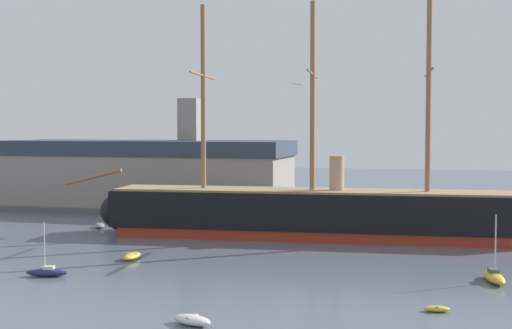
# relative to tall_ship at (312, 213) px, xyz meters

# --- Properties ---
(tall_ship) EXTENTS (58.63, 13.80, 28.19)m
(tall_ship) POSITION_rel_tall_ship_xyz_m (0.00, 0.00, 0.00)
(tall_ship) COLOR maroon
(tall_ship) RESTS_ON ground
(dinghy_near_centre) EXTENTS (3.13, 2.05, 0.68)m
(dinghy_near_centre) POSITION_rel_tall_ship_xyz_m (-1.37, -37.72, -2.73)
(dinghy_near_centre) COLOR silver
(dinghy_near_centre) RESTS_ON ground
(sailboat_mid_left) EXTENTS (3.88, 1.92, 4.85)m
(sailboat_mid_left) POSITION_rel_tall_ship_xyz_m (-19.00, -27.01, -2.66)
(sailboat_mid_left) COLOR #1E284C
(sailboat_mid_left) RESTS_ON ground
(dinghy_mid_right) EXTENTS (1.92, 1.02, 0.43)m
(dinghy_mid_right) POSITION_rel_tall_ship_xyz_m (14.44, -30.12, -2.85)
(dinghy_mid_right) COLOR gold
(dinghy_mid_right) RESTS_ON ground
(dinghy_alongside_bow) EXTENTS (1.35, 2.99, 0.70)m
(dinghy_alongside_bow) POSITION_rel_tall_ship_xyz_m (-15.06, -17.97, -2.72)
(dinghy_alongside_bow) COLOR gold
(dinghy_alongside_bow) RESTS_ON ground
(sailboat_alongside_stern) EXTENTS (2.21, 4.67, 5.85)m
(sailboat_alongside_stern) POSITION_rel_tall_ship_xyz_m (19.18, -19.24, -2.58)
(sailboat_alongside_stern) COLOR gold
(sailboat_alongside_stern) RESTS_ON ground
(dinghy_far_left) EXTENTS (2.54, 3.06, 0.67)m
(dinghy_far_left) POSITION_rel_tall_ship_xyz_m (-28.62, 0.99, -2.73)
(dinghy_far_left) COLOR gray
(dinghy_far_left) RESTS_ON ground
(motorboat_distant_centre) EXTENTS (2.57, 3.63, 1.41)m
(motorboat_distant_centre) POSITION_rel_tall_ship_xyz_m (-0.97, 9.14, -2.58)
(motorboat_distant_centre) COLOR #1E284C
(motorboat_distant_centre) RESTS_ON ground
(dockside_warehouse_left) EXTENTS (50.70, 18.65, 17.96)m
(dockside_warehouse_left) POSITION_rel_tall_ship_xyz_m (-31.35, 22.61, 2.53)
(dockside_warehouse_left) COLOR #565659
(dockside_warehouse_left) RESTS_ON ground
(seagull_in_flight) EXTENTS (0.87, 1.18, 0.14)m
(seagull_in_flight) POSITION_rel_tall_ship_xyz_m (5.85, -37.45, 12.84)
(seagull_in_flight) COLOR silver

